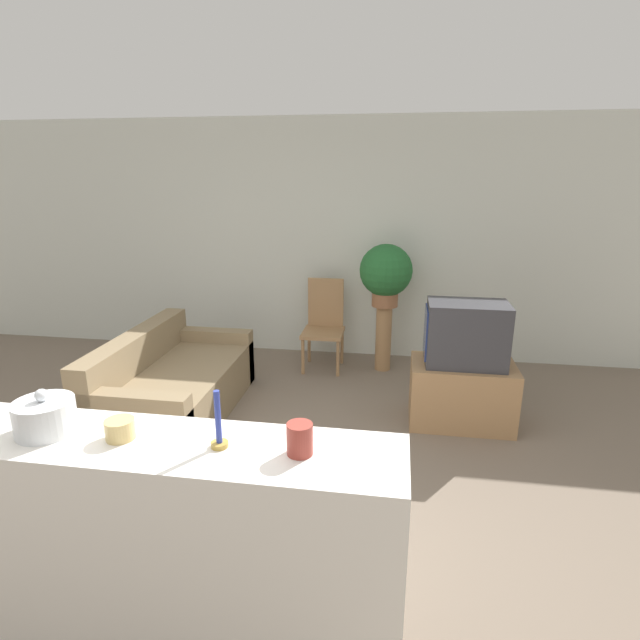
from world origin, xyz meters
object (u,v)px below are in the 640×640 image
(couch, at_px, (173,386))
(wooden_chair, at_px, (324,321))
(potted_plant, at_px, (386,272))
(decorative_bowl, at_px, (45,416))
(television, at_px, (466,334))

(couch, xyz_separation_m, wooden_chair, (1.17, 1.36, 0.25))
(potted_plant, bearing_deg, wooden_chair, -179.91)
(wooden_chair, height_order, decorative_bowl, decorative_bowl)
(television, relative_size, potted_plant, 1.00)
(decorative_bowl, bearing_deg, potted_plant, 69.92)
(potted_plant, bearing_deg, decorative_bowl, -110.08)
(couch, xyz_separation_m, potted_plant, (1.83, 1.36, 0.83))
(couch, height_order, decorative_bowl, decorative_bowl)
(television, height_order, wooden_chair, television)
(couch, xyz_separation_m, decorative_bowl, (0.53, -2.19, 0.86))
(wooden_chair, bearing_deg, couch, -130.65)
(couch, distance_m, television, 2.60)
(television, height_order, decorative_bowl, decorative_bowl)
(wooden_chair, relative_size, potted_plant, 1.48)
(couch, bearing_deg, potted_plant, 36.75)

